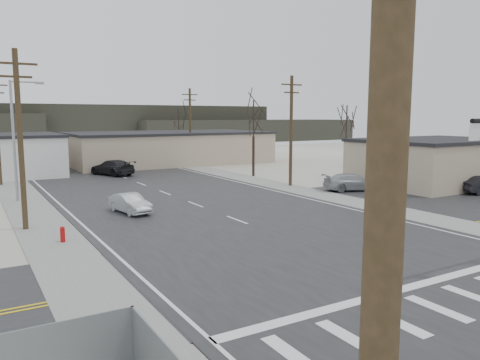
% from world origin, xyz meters
% --- Properties ---
extents(ground, '(140.00, 140.00, 0.00)m').
position_xyz_m(ground, '(0.00, 0.00, 0.00)').
color(ground, silver).
rests_on(ground, ground).
extents(main_road, '(18.00, 110.00, 0.05)m').
position_xyz_m(main_road, '(0.00, 15.00, 0.02)').
color(main_road, black).
rests_on(main_road, ground).
extents(cross_road, '(90.00, 10.00, 0.04)m').
position_xyz_m(cross_road, '(0.00, 0.00, 0.02)').
color(cross_road, black).
rests_on(cross_road, ground).
extents(parking_lot, '(18.00, 20.00, 0.03)m').
position_xyz_m(parking_lot, '(20.00, 6.00, 0.02)').
color(parking_lot, black).
rests_on(parking_lot, ground).
extents(sidewalk_left, '(3.00, 90.00, 0.06)m').
position_xyz_m(sidewalk_left, '(-10.60, 20.00, 0.03)').
color(sidewalk_left, gray).
rests_on(sidewalk_left, ground).
extents(sidewalk_right, '(3.00, 90.00, 0.06)m').
position_xyz_m(sidewalk_right, '(10.60, 20.00, 0.03)').
color(sidewalk_right, gray).
rests_on(sidewalk_right, ground).
extents(fire_hydrant, '(0.24, 0.24, 0.87)m').
position_xyz_m(fire_hydrant, '(-10.20, 8.00, 0.45)').
color(fire_hydrant, '#A50C0C').
rests_on(fire_hydrant, ground).
extents(building_right_far, '(26.30, 14.30, 4.30)m').
position_xyz_m(building_right_far, '(10.00, 44.00, 2.15)').
color(building_right_far, tan).
rests_on(building_right_far, ground).
extents(building_lot, '(14.30, 10.30, 4.30)m').
position_xyz_m(building_lot, '(24.00, 12.00, 2.16)').
color(building_lot, tan).
rests_on(building_lot, ground).
extents(upole_left_a, '(2.20, 0.30, 10.00)m').
position_xyz_m(upole_left_a, '(-11.50, -14.00, 5.22)').
color(upole_left_a, '#43331F').
rests_on(upole_left_a, ground).
extents(upole_left_b, '(2.20, 0.30, 10.00)m').
position_xyz_m(upole_left_b, '(-11.50, 12.00, 5.22)').
color(upole_left_b, '#43331F').
rests_on(upole_left_b, ground).
extents(upole_right_a, '(2.20, 0.30, 10.00)m').
position_xyz_m(upole_right_a, '(11.50, 18.00, 5.22)').
color(upole_right_a, '#43331F').
rests_on(upole_right_a, ground).
extents(upole_right_b, '(2.20, 0.30, 10.00)m').
position_xyz_m(upole_right_b, '(11.50, 40.00, 5.22)').
color(upole_right_b, '#43331F').
rests_on(upole_right_b, ground).
extents(streetlight_main, '(2.40, 0.25, 9.00)m').
position_xyz_m(streetlight_main, '(-10.80, 22.00, 5.09)').
color(streetlight_main, gray).
rests_on(streetlight_main, ground).
extents(tree_right_mid, '(3.74, 3.74, 8.33)m').
position_xyz_m(tree_right_mid, '(12.50, 26.00, 5.93)').
color(tree_right_mid, '#2F221C').
rests_on(tree_right_mid, ground).
extents(tree_right_far, '(3.52, 3.52, 7.84)m').
position_xyz_m(tree_right_far, '(15.00, 52.00, 5.58)').
color(tree_right_far, '#2F221C').
rests_on(tree_right_far, ground).
extents(tree_lot, '(3.52, 3.52, 7.84)m').
position_xyz_m(tree_lot, '(22.00, 22.00, 5.58)').
color(tree_lot, '#2F221C').
rests_on(tree_lot, ground).
extents(hill_center, '(80.00, 18.00, 9.00)m').
position_xyz_m(hill_center, '(15.00, 96.00, 4.50)').
color(hill_center, '#333026').
rests_on(hill_center, ground).
extents(hill_right, '(60.00, 18.00, 5.50)m').
position_xyz_m(hill_right, '(50.00, 90.00, 2.75)').
color(hill_right, '#333026').
rests_on(hill_right, ground).
extents(sedan_crossing, '(2.01, 4.03, 1.27)m').
position_xyz_m(sedan_crossing, '(-5.00, 13.48, 0.68)').
color(sedan_crossing, '#8F9598').
rests_on(sedan_crossing, main_road).
extents(car_far_a, '(4.23, 6.16, 1.66)m').
position_xyz_m(car_far_a, '(-0.47, 34.22, 0.87)').
color(car_far_a, black).
rests_on(car_far_a, main_road).
extents(car_far_b, '(3.42, 4.96, 1.57)m').
position_xyz_m(car_far_b, '(-7.48, 53.00, 0.83)').
color(car_far_b, black).
rests_on(car_far_b, main_road).
extents(car_parked_dark_a, '(4.51, 2.27, 1.47)m').
position_xyz_m(car_parked_dark_a, '(19.99, 9.48, 0.77)').
color(car_parked_dark_a, black).
rests_on(car_parked_dark_a, parking_lot).
extents(car_parked_silver, '(5.39, 3.47, 1.45)m').
position_xyz_m(car_parked_silver, '(14.39, 13.00, 0.76)').
color(car_parked_silver, '#91979A').
rests_on(car_parked_silver, parking_lot).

